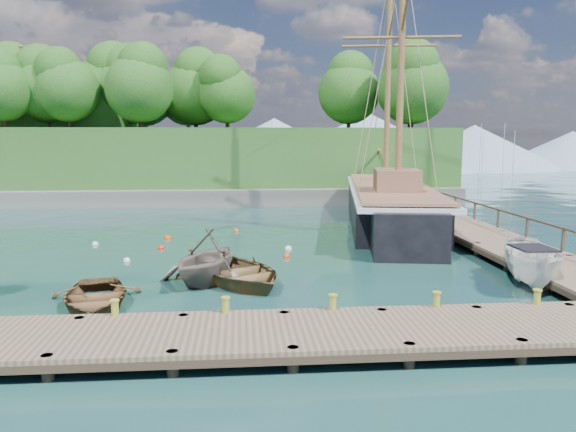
% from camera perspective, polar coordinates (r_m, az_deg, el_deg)
% --- Properties ---
extents(ground, '(160.00, 160.00, 0.00)m').
position_cam_1_polar(ground, '(20.93, -3.22, -6.92)').
color(ground, '#193E39').
rests_on(ground, ground).
extents(dock_near, '(20.00, 3.20, 1.10)m').
position_cam_1_polar(dock_near, '(14.82, 5.47, -11.70)').
color(dock_near, brown).
rests_on(dock_near, ground).
extents(dock_east, '(3.20, 24.00, 1.10)m').
position_cam_1_polar(dock_east, '(30.17, 18.74, -1.79)').
color(dock_east, brown).
rests_on(dock_east, ground).
extents(bollard_0, '(0.26, 0.26, 0.45)m').
position_cam_1_polar(bollard_0, '(16.42, -17.05, -11.62)').
color(bollard_0, olive).
rests_on(bollard_0, ground).
extents(bollard_1, '(0.26, 0.26, 0.45)m').
position_cam_1_polar(bollard_1, '(16.06, -6.30, -11.75)').
color(bollard_1, olive).
rests_on(bollard_1, ground).
extents(bollard_2, '(0.26, 0.26, 0.45)m').
position_cam_1_polar(bollard_2, '(16.26, 4.55, -11.47)').
color(bollard_2, olive).
rests_on(bollard_2, ground).
extents(bollard_3, '(0.26, 0.26, 0.45)m').
position_cam_1_polar(bollard_3, '(16.99, 14.76, -10.84)').
color(bollard_3, olive).
rests_on(bollard_3, ground).
extents(bollard_4, '(0.26, 0.26, 0.45)m').
position_cam_1_polar(bollard_4, '(18.20, 23.83, -9.99)').
color(bollard_4, olive).
rests_on(bollard_4, ground).
extents(rowboat_0, '(3.65, 4.61, 0.86)m').
position_cam_1_polar(rowboat_0, '(19.31, -19.03, -8.69)').
color(rowboat_0, brown).
rests_on(rowboat_0, ground).
extents(rowboat_1, '(4.86, 5.15, 2.15)m').
position_cam_1_polar(rowboat_1, '(21.33, -8.29, -6.71)').
color(rowboat_1, '#6D6159').
rests_on(rowboat_1, ground).
extents(rowboat_2, '(5.61, 6.23, 1.06)m').
position_cam_1_polar(rowboat_2, '(21.14, -5.11, -6.78)').
color(rowboat_2, brown).
rests_on(rowboat_2, ground).
extents(cabin_boat_white, '(3.08, 4.93, 1.78)m').
position_cam_1_polar(cabin_boat_white, '(22.49, 23.45, -6.53)').
color(cabin_boat_white, silver).
rests_on(cabin_boat_white, ground).
extents(schooner, '(7.81, 26.10, 18.98)m').
position_cam_1_polar(schooner, '(34.23, 10.35, 0.72)').
color(schooner, black).
rests_on(schooner, ground).
extents(mooring_buoy_0, '(0.31, 0.31, 0.31)m').
position_cam_1_polar(mooring_buoy_0, '(25.51, -16.05, -4.45)').
color(mooring_buoy_0, silver).
rests_on(mooring_buoy_0, ground).
extents(mooring_buoy_1, '(0.34, 0.34, 0.34)m').
position_cam_1_polar(mooring_buoy_1, '(27.80, -12.76, -3.29)').
color(mooring_buoy_1, red).
rests_on(mooring_buoy_1, ground).
extents(mooring_buoy_2, '(0.33, 0.33, 0.33)m').
position_cam_1_polar(mooring_buoy_2, '(25.34, -0.16, -4.21)').
color(mooring_buoy_2, '#E03C0A').
rests_on(mooring_buoy_2, ground).
extents(mooring_buoy_3, '(0.37, 0.37, 0.37)m').
position_cam_1_polar(mooring_buoy_3, '(26.96, 0.02, -3.45)').
color(mooring_buoy_3, silver).
rests_on(mooring_buoy_3, ground).
extents(mooring_buoy_4, '(0.36, 0.36, 0.36)m').
position_cam_1_polar(mooring_buoy_4, '(30.42, -12.13, -2.28)').
color(mooring_buoy_4, '#F53C00').
rests_on(mooring_buoy_4, ground).
extents(mooring_buoy_5, '(0.31, 0.31, 0.31)m').
position_cam_1_polar(mooring_buoy_5, '(32.15, -5.26, -1.56)').
color(mooring_buoy_5, '#D94417').
rests_on(mooring_buoy_5, ground).
extents(mooring_buoy_6, '(0.34, 0.34, 0.34)m').
position_cam_1_polar(mooring_buoy_6, '(29.73, -18.98, -2.80)').
color(mooring_buoy_6, silver).
rests_on(mooring_buoy_6, ground).
extents(headland, '(51.00, 19.31, 12.90)m').
position_cam_1_polar(headland, '(53.00, -18.53, 7.94)').
color(headland, '#474744').
rests_on(headland, ground).
extents(distant_ridge, '(117.00, 40.00, 10.00)m').
position_cam_1_polar(distant_ridge, '(90.32, -1.84, 7.59)').
color(distant_ridge, '#728CA5').
rests_on(distant_ridge, ground).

